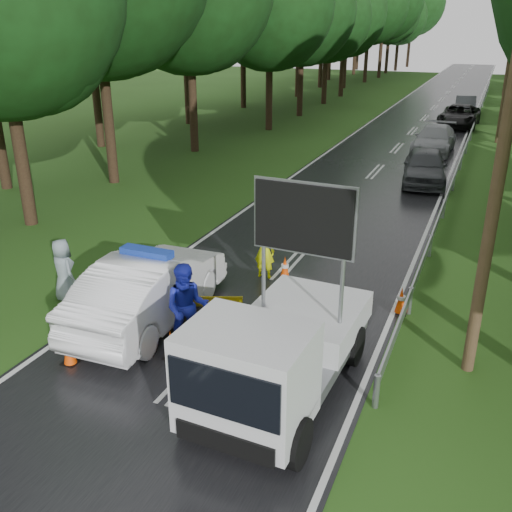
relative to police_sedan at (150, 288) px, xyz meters
The scene contains 21 objects.
ground 2.48m from the police_sedan, 33.34° to the right, with size 160.00×160.00×0.00m, color #244413.
road 28.80m from the police_sedan, 86.12° to the left, with size 7.00×140.00×0.02m, color black.
guardrail 28.94m from the police_sedan, 78.74° to the left, with size 0.12×60.06×0.70m.
utility_pole_near 8.33m from the police_sedan, ahead, with size 1.40×0.24×10.00m.
utility_pole_mid 27.98m from the police_sedan, 75.02° to the left, with size 1.40×0.24×10.00m.
utility_pole_far 53.37m from the police_sedan, 82.28° to the left, with size 1.40×0.24×10.00m.
police_sedan is the anchor object (origin of this frame).
work_truck 4.27m from the police_sedan, 25.25° to the right, with size 2.39×5.00×3.91m.
barrier 1.25m from the police_sedan, 13.05° to the right, with size 2.22×0.96×0.99m.
officer 3.69m from the police_sedan, 64.81° to the left, with size 0.58×0.38×1.59m, color #E9FD0D.
civilian 1.65m from the police_sedan, 28.36° to the right, with size 0.97×0.75×1.99m, color #1921A5.
bystander_right 2.61m from the police_sedan, behind, with size 0.81×0.53×1.66m, color gray.
queue_car_first 16.06m from the police_sedan, 74.35° to the left, with size 1.81×4.50×1.53m, color #3B3E42.
queue_car_second 22.77m from the police_sedan, 80.00° to the left, with size 2.00×4.92×1.43m, color #919398.
queue_car_third 31.95m from the police_sedan, 81.82° to the left, with size 2.44×5.28×1.47m, color black.
queue_car_fourth 37.90m from the police_sedan, 83.11° to the left, with size 1.48×4.25×1.40m, color #42464A.
cone_near_left 2.40m from the police_sedan, 103.57° to the right, with size 0.33×0.33×0.70m.
cone_center 1.90m from the police_sedan, 44.67° to the right, with size 0.32×0.32×0.67m.
cone_far 4.05m from the police_sedan, 57.44° to the left, with size 0.34×0.34×0.73m.
cone_left_mid 0.55m from the police_sedan, 121.58° to the right, with size 0.31×0.31×0.66m.
cone_right 6.09m from the police_sedan, 26.07° to the left, with size 0.33×0.33×0.70m.
Camera 1 is at (5.02, -8.92, 6.63)m, focal length 40.00 mm.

